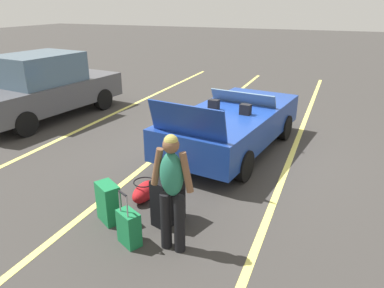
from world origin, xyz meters
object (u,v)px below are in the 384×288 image
(suitcase_medium_bright, at_px, (109,203))
(traveler_person, at_px, (172,188))
(parked_sedan_near, at_px, (44,87))
(convertible_car, at_px, (236,122))
(suitcase_large_black, at_px, (168,200))
(duffel_bag, at_px, (145,191))
(suitcase_small_carryon, at_px, (129,228))

(suitcase_medium_bright, bearing_deg, traveler_person, -70.77)
(traveler_person, relative_size, parked_sedan_near, 0.35)
(suitcase_medium_bright, height_order, parked_sedan_near, parked_sedan_near)
(traveler_person, distance_m, parked_sedan_near, 7.18)
(convertible_car, bearing_deg, parked_sedan_near, 96.59)
(suitcase_large_black, bearing_deg, duffel_bag, 163.74)
(convertible_car, bearing_deg, suitcase_small_carryon, -176.81)
(suitcase_large_black, relative_size, parked_sedan_near, 0.16)
(suitcase_large_black, distance_m, traveler_person, 0.86)
(traveler_person, bearing_deg, suitcase_small_carryon, 104.02)
(suitcase_medium_bright, xyz_separation_m, duffel_bag, (0.76, -0.19, -0.15))
(suitcase_large_black, xyz_separation_m, suitcase_small_carryon, (-0.69, 0.26, -0.12))
(suitcase_small_carryon, distance_m, traveler_person, 0.91)
(suitcase_small_carryon, relative_size, traveler_person, 0.50)
(convertible_car, xyz_separation_m, traveler_person, (-3.90, -0.25, 0.34))
(duffel_bag, bearing_deg, suitcase_medium_bright, 166.08)
(suitcase_large_black, height_order, traveler_person, traveler_person)
(suitcase_medium_bright, xyz_separation_m, suitcase_small_carryon, (-0.37, -0.58, -0.06))
(suitcase_large_black, bearing_deg, parked_sedan_near, 165.61)
(convertible_car, relative_size, duffel_bag, 6.73)
(convertible_car, height_order, parked_sedan_near, parked_sedan_near)
(suitcase_medium_bright, bearing_deg, suitcase_small_carryon, -91.82)
(suitcase_medium_bright, bearing_deg, convertible_car, 16.32)
(suitcase_medium_bright, relative_size, suitcase_small_carryon, 0.75)
(traveler_person, bearing_deg, convertible_car, 5.16)
(parked_sedan_near, bearing_deg, convertible_car, -84.49)
(convertible_car, distance_m, parked_sedan_near, 5.69)
(suitcase_large_black, bearing_deg, suitcase_medium_bright, -142.03)
(suitcase_large_black, xyz_separation_m, traveler_person, (-0.55, -0.34, 0.56))
(traveler_person, bearing_deg, duffel_bag, 46.50)
(suitcase_small_carryon, distance_m, parked_sedan_near, 6.81)
(convertible_car, xyz_separation_m, parked_sedan_near, (0.16, 5.68, 0.30))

